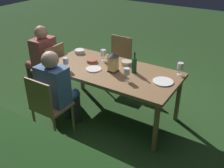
# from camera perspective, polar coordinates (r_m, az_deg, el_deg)

# --- Properties ---
(ground_plane) EXTENTS (16.00, 16.00, 0.00)m
(ground_plane) POSITION_cam_1_polar(r_m,az_deg,el_deg) (3.87, 0.00, -6.67)
(ground_plane) COLOR #26471E
(dining_table) EXTENTS (1.84, 0.91, 0.73)m
(dining_table) POSITION_cam_1_polar(r_m,az_deg,el_deg) (3.52, 0.00, 2.38)
(dining_table) COLOR olive
(dining_table) RESTS_ON ground
(chair_side_right_b) EXTENTS (0.42, 0.40, 0.87)m
(chair_side_right_b) POSITION_cam_1_polar(r_m,az_deg,el_deg) (3.28, -14.15, -4.54)
(chair_side_right_b) COLOR #937047
(chair_side_right_b) RESTS_ON ground
(person_in_blue) EXTENTS (0.38, 0.47, 1.15)m
(person_in_blue) POSITION_cam_1_polar(r_m,az_deg,el_deg) (3.32, -12.10, -0.82)
(person_in_blue) COLOR #426699
(person_in_blue) RESTS_ON ground
(chair_side_left_b) EXTENTS (0.42, 0.40, 0.87)m
(chair_side_left_b) POSITION_cam_1_polar(r_m,az_deg,el_deg) (4.45, 1.30, 5.47)
(chair_side_left_b) COLOR #937047
(chair_side_left_b) RESTS_ON ground
(chair_head_far) EXTENTS (0.40, 0.42, 0.87)m
(chair_head_far) POSITION_cam_1_polar(r_m,az_deg,el_deg) (4.28, -13.37, 3.68)
(chair_head_far) COLOR #937047
(chair_head_far) RESTS_ON ground
(person_in_rust) EXTENTS (0.48, 0.38, 1.15)m
(person_in_rust) POSITION_cam_1_polar(r_m,az_deg,el_deg) (4.35, -15.45, 6.03)
(person_in_rust) COLOR #9E4C47
(person_in_rust) RESTS_ON ground
(lantern_centerpiece) EXTENTS (0.15, 0.15, 0.27)m
(lantern_centerpiece) POSITION_cam_1_polar(r_m,az_deg,el_deg) (3.40, 0.25, 5.12)
(lantern_centerpiece) COLOR black
(lantern_centerpiece) RESTS_ON dining_table
(green_bottle_on_table) EXTENTS (0.07, 0.07, 0.29)m
(green_bottle_on_table) POSITION_cam_1_polar(r_m,az_deg,el_deg) (3.40, 4.98, 4.27)
(green_bottle_on_table) COLOR #195128
(green_bottle_on_table) RESTS_ON dining_table
(wine_glass_a) EXTENTS (0.08, 0.08, 0.17)m
(wine_glass_a) POSITION_cam_1_polar(r_m,az_deg,el_deg) (3.18, 3.30, 2.70)
(wine_glass_a) COLOR silver
(wine_glass_a) RESTS_ON dining_table
(wine_glass_b) EXTENTS (0.08, 0.08, 0.17)m
(wine_glass_b) POSITION_cam_1_polar(r_m,az_deg,el_deg) (3.75, -1.97, 6.88)
(wine_glass_b) COLOR silver
(wine_glass_b) RESTS_ON dining_table
(wine_glass_c) EXTENTS (0.08, 0.08, 0.17)m
(wine_glass_c) POSITION_cam_1_polar(r_m,az_deg,el_deg) (3.52, -10.25, 4.96)
(wine_glass_c) COLOR silver
(wine_glass_c) RESTS_ON dining_table
(wine_glass_d) EXTENTS (0.08, 0.08, 0.17)m
(wine_glass_d) POSITION_cam_1_polar(r_m,az_deg,el_deg) (3.43, 14.96, 3.77)
(wine_glass_d) COLOR silver
(wine_glass_d) RESTS_ON dining_table
(plate_a) EXTENTS (0.26, 0.26, 0.01)m
(plate_a) POSITION_cam_1_polar(r_m,az_deg,el_deg) (3.24, 11.30, 0.53)
(plate_a) COLOR white
(plate_a) RESTS_ON dining_table
(plate_b) EXTENTS (0.22, 0.22, 0.01)m
(plate_b) POSITION_cam_1_polar(r_m,az_deg,el_deg) (3.52, -4.12, 3.37)
(plate_b) COLOR white
(plate_b) RESTS_ON dining_table
(bowl_olives) EXTENTS (0.15, 0.15, 0.05)m
(bowl_olives) POSITION_cam_1_polar(r_m,az_deg,el_deg) (3.65, 3.26, 4.73)
(bowl_olives) COLOR #BCAD8E
(bowl_olives) RESTS_ON dining_table
(bowl_bread) EXTENTS (0.15, 0.15, 0.06)m
(bowl_bread) POSITION_cam_1_polar(r_m,az_deg,el_deg) (4.09, -7.28, 7.24)
(bowl_bread) COLOR silver
(bowl_bread) RESTS_ON dining_table
(bowl_salad) EXTENTS (0.15, 0.15, 0.04)m
(bowl_salad) POSITION_cam_1_polar(r_m,az_deg,el_deg) (3.74, -4.48, 5.18)
(bowl_salad) COLOR #9E5138
(bowl_salad) RESTS_ON dining_table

